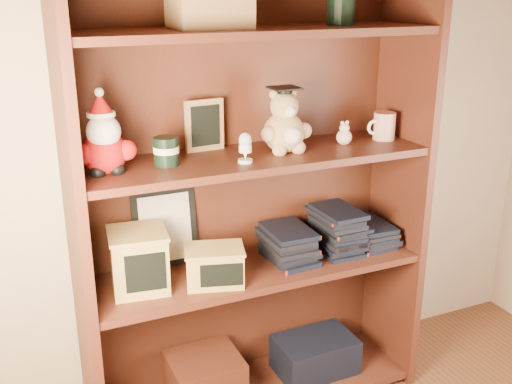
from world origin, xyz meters
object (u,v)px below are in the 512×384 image
(grad_teddy_bear, at_px, (285,127))
(treats_box, at_px, (139,260))
(bookcase, at_px, (249,199))
(teacher_mug, at_px, (384,126))

(grad_teddy_bear, bearing_deg, treats_box, 179.35)
(grad_teddy_bear, xyz_separation_m, treats_box, (-0.51, 0.01, -0.38))
(grad_teddy_bear, height_order, treats_box, grad_teddy_bear)
(treats_box, bearing_deg, grad_teddy_bear, -0.65)
(bookcase, distance_m, teacher_mug, 0.55)
(bookcase, distance_m, treats_box, 0.43)
(bookcase, relative_size, treats_box, 7.94)
(grad_teddy_bear, bearing_deg, teacher_mug, 0.96)
(bookcase, bearing_deg, treats_box, -172.74)
(bookcase, relative_size, grad_teddy_bear, 7.28)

